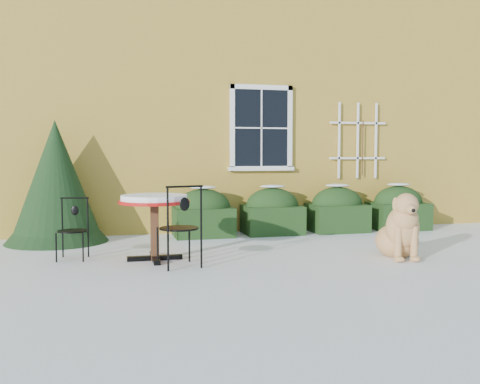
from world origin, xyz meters
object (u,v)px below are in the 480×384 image
object	(u,v)px
dog	(401,231)
patio_chair_near	(180,226)
evergreen_shrub	(56,193)
patio_chair_far	(73,229)
bistro_table	(154,206)

from	to	relation	value
dog	patio_chair_near	bearing A→B (deg)	-171.66
patio_chair_near	evergreen_shrub	bearing A→B (deg)	-66.71
dog	patio_chair_far	bearing A→B (deg)	178.10
patio_chair_far	dog	bearing A→B (deg)	-3.76
bistro_table	patio_chair_far	world-z (taller)	bistro_table
patio_chair_far	dog	distance (m)	4.63
evergreen_shrub	dog	xyz separation A→B (m)	(4.86, -2.66, -0.44)
bistro_table	dog	size ratio (longest dim) A/B	0.95
patio_chair_far	patio_chair_near	bearing A→B (deg)	-23.29
patio_chair_near	patio_chair_far	bearing A→B (deg)	-44.27
patio_chair_near	dog	distance (m)	3.12
evergreen_shrub	bistro_table	size ratio (longest dim) A/B	2.08
evergreen_shrub	dog	world-z (taller)	evergreen_shrub
dog	evergreen_shrub	bearing A→B (deg)	162.50
evergreen_shrub	bistro_table	distance (m)	2.46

